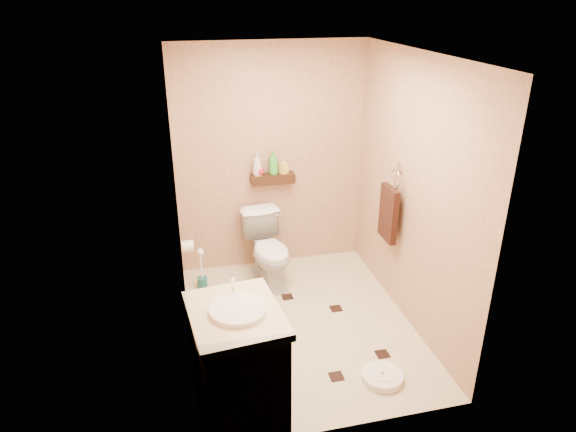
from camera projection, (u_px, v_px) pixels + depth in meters
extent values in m
plane|color=beige|center=(300.00, 324.00, 4.74)|extent=(2.50, 2.50, 0.00)
cube|color=tan|center=(271.00, 160.00, 5.36)|extent=(2.00, 0.04, 2.40)
cube|color=tan|center=(353.00, 281.00, 3.14)|extent=(2.00, 0.04, 2.40)
cube|color=tan|center=(179.00, 216.00, 4.04)|extent=(0.04, 2.50, 2.40)
cube|color=tan|center=(412.00, 194.00, 4.46)|extent=(0.04, 2.50, 2.40)
cube|color=white|center=(303.00, 54.00, 3.77)|extent=(2.00, 2.50, 0.02)
cube|color=#3A1D10|center=(273.00, 179.00, 5.37)|extent=(0.46, 0.14, 0.10)
cube|color=black|center=(264.00, 343.00, 4.48)|extent=(0.11, 0.11, 0.01)
cube|color=black|center=(336.00, 309.00, 4.97)|extent=(0.11, 0.11, 0.01)
cube|color=black|center=(336.00, 376.00, 4.10)|extent=(0.11, 0.11, 0.01)
cube|color=black|center=(228.00, 307.00, 4.98)|extent=(0.11, 0.11, 0.01)
cube|color=black|center=(382.00, 354.00, 4.35)|extent=(0.11, 0.11, 0.01)
cube|color=black|center=(287.00, 297.00, 5.16)|extent=(0.11, 0.11, 0.01)
imported|color=white|center=(269.00, 250.00, 5.30)|extent=(0.50, 0.77, 0.74)
cube|color=brown|center=(238.00, 368.00, 3.58)|extent=(0.62, 0.73, 0.83)
cube|color=beige|center=(235.00, 315.00, 3.40)|extent=(0.67, 0.78, 0.05)
cylinder|color=white|center=(238.00, 311.00, 3.39)|extent=(0.38, 0.38, 0.05)
cylinder|color=silver|center=(233.00, 284.00, 3.57)|extent=(0.03, 0.03, 0.13)
cylinder|color=white|center=(382.00, 377.00, 4.05)|extent=(0.37, 0.37, 0.06)
cylinder|color=white|center=(382.00, 373.00, 4.04)|extent=(0.20, 0.20, 0.01)
cylinder|color=#18605F|center=(202.00, 282.00, 5.31)|extent=(0.10, 0.10, 0.11)
cylinder|color=white|center=(201.00, 265.00, 5.23)|extent=(0.02, 0.02, 0.32)
sphere|color=white|center=(200.00, 252.00, 5.17)|extent=(0.07, 0.07, 0.07)
cube|color=silver|center=(400.00, 166.00, 4.61)|extent=(0.03, 0.06, 0.08)
torus|color=silver|center=(396.00, 179.00, 4.65)|extent=(0.02, 0.19, 0.19)
cube|color=black|center=(388.00, 214.00, 4.78)|extent=(0.06, 0.30, 0.52)
cylinder|color=white|center=(188.00, 246.00, 4.87)|extent=(0.11, 0.11, 0.11)
cylinder|color=silver|center=(183.00, 241.00, 4.84)|extent=(0.04, 0.02, 0.02)
imported|color=beige|center=(257.00, 164.00, 5.26)|extent=(0.10, 0.10, 0.24)
imported|color=yellow|center=(258.00, 168.00, 5.28)|extent=(0.07, 0.08, 0.15)
imported|color=red|center=(259.00, 169.00, 5.29)|extent=(0.14, 0.14, 0.13)
imported|color=green|center=(273.00, 162.00, 5.30)|extent=(0.12, 0.12, 0.25)
imported|color=gold|center=(284.00, 166.00, 5.34)|extent=(0.10, 0.10, 0.17)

